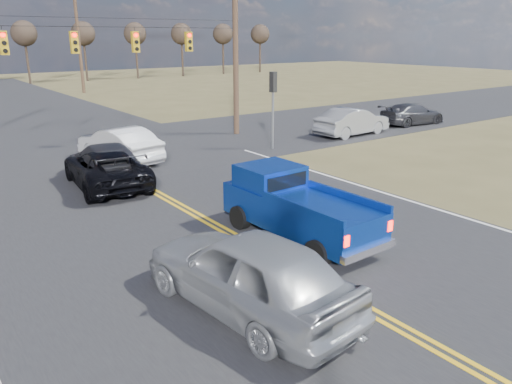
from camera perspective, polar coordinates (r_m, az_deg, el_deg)
ground at (r=11.29m, az=11.60°, el=-12.61°), size 160.00×160.00×0.00m
road_main at (r=18.85m, az=-11.30°, el=-0.17°), size 14.00×120.00×0.02m
road_cross at (r=26.11m, az=-18.86°, el=4.11°), size 120.00×12.00×0.02m
signal_gantry at (r=25.46m, az=-18.75°, el=15.35°), size 19.60×4.83×10.00m
utility_poles at (r=24.56m, az=-19.33°, el=15.64°), size 19.60×58.32×10.00m
treeline at (r=34.18m, az=-24.68°, el=16.09°), size 87.00×117.80×7.40m
pickup_truck at (r=14.27m, az=4.54°, el=-1.67°), size 2.16×5.15×1.91m
silver_suv at (r=10.52m, az=-0.89°, el=-9.04°), size 2.70×5.46×1.79m
black_suv at (r=20.01m, az=-16.77°, el=2.62°), size 2.95×5.47×1.46m
white_car_queue at (r=23.88m, az=-15.36°, el=5.24°), size 2.51×5.12×1.62m
dgrey_car_queue at (r=20.91m, az=-16.74°, el=3.34°), size 2.73×5.48×1.53m
cross_car_east_near at (r=29.96m, az=10.94°, el=7.91°), size 1.96×4.98×1.61m
cross_car_east_far at (r=34.69m, az=17.41°, el=8.50°), size 2.35×4.90×1.38m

